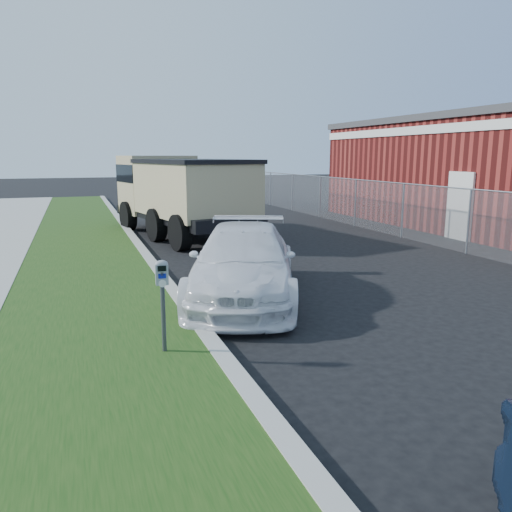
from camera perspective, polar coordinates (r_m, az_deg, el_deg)
name	(u,v)px	position (r m, az deg, el deg)	size (l,w,h in m)	color
ground	(355,320)	(8.60, 11.20, -7.16)	(120.00, 120.00, 0.00)	black
streetside	(2,316)	(9.41, -27.06, -6.15)	(6.12, 50.00, 0.15)	gray
chainlink_fence	(403,200)	(17.39, 16.49, 6.18)	(0.06, 30.06, 30.00)	slate
parking_meter	(162,286)	(6.65, -10.67, -3.40)	(0.18, 0.13, 1.26)	#3F4247
white_wagon	(243,262)	(9.64, -1.48, -0.67)	(1.93, 4.75, 1.38)	white
dump_truck	(180,191)	(17.43, -8.71, 7.38)	(3.94, 7.28, 2.71)	black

